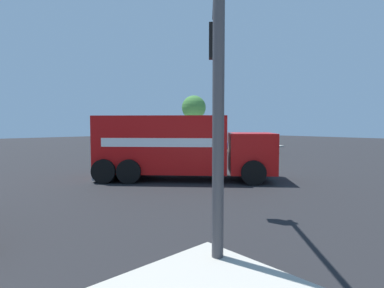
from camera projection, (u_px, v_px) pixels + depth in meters
ground_plane at (204, 172)px, 15.41m from camera, size 100.00×100.00×0.00m
sidewalk_corner_near at (203, 146)px, 33.73m from camera, size 12.55×12.55×0.14m
delivery_truck at (179, 146)px, 13.52m from camera, size 7.09×7.30×2.79m
traffic_light_primary at (217, 58)px, 6.27m from camera, size 2.84×2.76×5.54m
pickup_navy at (246, 144)px, 27.06m from camera, size 2.55×5.33×1.38m
pedestrian_near_corner at (208, 137)px, 33.35m from camera, size 0.46×0.37×1.66m
picket_fence_run at (169, 139)px, 38.09m from camera, size 6.76×0.05×0.95m
shade_tree_near at (194, 108)px, 36.16m from camera, size 2.84×2.84×5.72m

